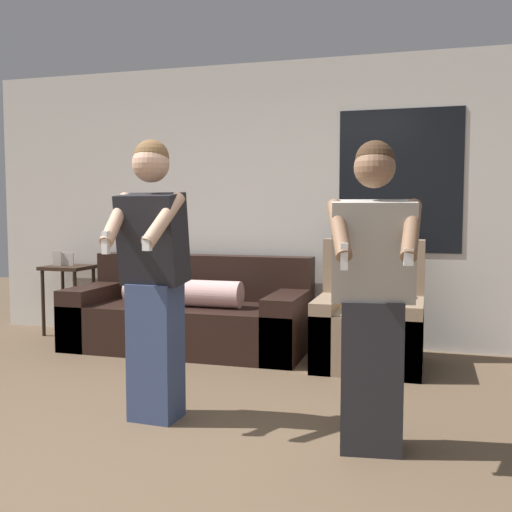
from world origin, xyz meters
name	(u,v)px	position (x,y,z in m)	size (l,w,h in m)	color
ground_plane	(117,477)	(0.00, 0.00, 0.00)	(14.00, 14.00, 0.00)	brown
wall_back	(279,203)	(0.02, 3.14, 1.35)	(6.17, 0.07, 2.70)	silver
couch	(190,316)	(-0.70, 2.63, 0.30)	(2.20, 0.96, 0.85)	black
armchair	(370,324)	(0.97, 2.49, 0.34)	(0.86, 0.85, 1.04)	#937A60
side_table	(68,278)	(-2.16, 2.87, 0.59)	(0.46, 0.43, 0.86)	#332319
person_left	(153,277)	(-0.17, 0.79, 0.89)	(0.45, 0.49, 1.71)	#384770
person_right	(372,297)	(1.15, 0.67, 0.84)	(0.49, 0.52, 1.65)	#28282D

